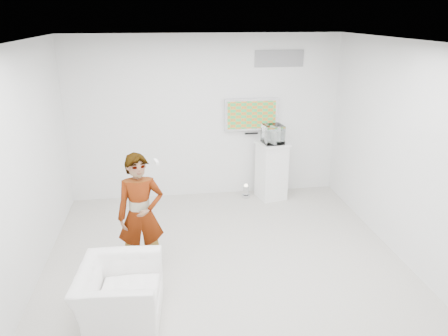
# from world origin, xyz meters

# --- Properties ---
(room) EXTENTS (5.01, 5.01, 3.00)m
(room) POSITION_xyz_m (0.00, 0.00, 1.50)
(room) COLOR #BCB6AC
(room) RESTS_ON ground
(tv) EXTENTS (1.00, 0.08, 0.60)m
(tv) POSITION_xyz_m (0.85, 2.45, 1.55)
(tv) COLOR silver
(tv) RESTS_ON room
(logo_decal) EXTENTS (0.90, 0.02, 0.30)m
(logo_decal) POSITION_xyz_m (1.35, 2.49, 2.55)
(logo_decal) COLOR gray
(logo_decal) RESTS_ON room
(person) EXTENTS (0.64, 0.46, 1.66)m
(person) POSITION_xyz_m (-1.12, -0.08, 0.83)
(person) COLOR white
(person) RESTS_ON room
(armchair) EXTENTS (0.97, 1.08, 0.66)m
(armchair) POSITION_xyz_m (-1.35, -1.05, 0.33)
(armchair) COLOR white
(armchair) RESTS_ON room
(pedestal) EXTENTS (0.62, 0.62, 1.07)m
(pedestal) POSITION_xyz_m (1.19, 2.14, 0.54)
(pedestal) COLOR white
(pedestal) RESTS_ON room
(floor_uplight) EXTENTS (0.21, 0.21, 0.26)m
(floor_uplight) POSITION_xyz_m (0.73, 2.20, 0.13)
(floor_uplight) COLOR silver
(floor_uplight) RESTS_ON room
(vitrine) EXTENTS (0.39, 0.39, 0.34)m
(vitrine) POSITION_xyz_m (1.19, 2.14, 1.24)
(vitrine) COLOR white
(vitrine) RESTS_ON pedestal
(console) EXTENTS (0.09, 0.17, 0.23)m
(console) POSITION_xyz_m (1.19, 2.14, 1.18)
(console) COLOR white
(console) RESTS_ON pedestal
(wii_remote) EXTENTS (0.08, 0.16, 0.04)m
(wii_remote) POSITION_xyz_m (-0.89, 0.09, 1.50)
(wii_remote) COLOR white
(wii_remote) RESTS_ON person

